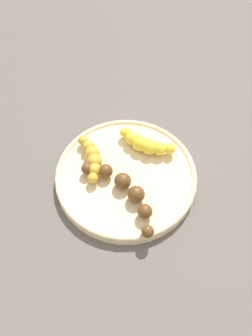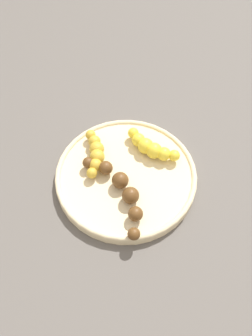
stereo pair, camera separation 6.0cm
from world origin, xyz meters
The scene contains 5 objects.
ground_plane centered at (0.00, 0.00, 0.00)m, with size 2.40×2.40×0.00m, color #56514C.
fruit_bowl centered at (0.00, 0.00, 0.01)m, with size 0.26×0.26×0.02m.
banana_overripe centered at (0.01, 0.04, 0.03)m, with size 0.12×0.15×0.03m.
banana_yellow centered at (-0.04, -0.05, 0.03)m, with size 0.10×0.07×0.03m.
banana_spotted centered at (0.06, -0.03, 0.03)m, with size 0.04×0.11×0.03m.
Camera 2 is at (-0.02, 0.33, 0.54)m, focal length 35.74 mm.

